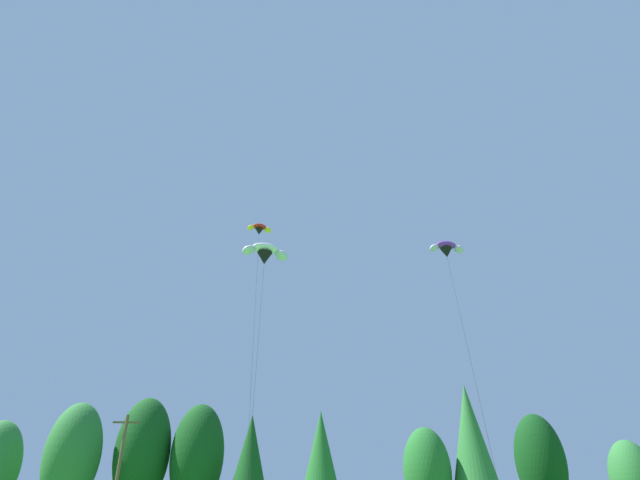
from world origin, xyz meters
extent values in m
ellipsoid|color=#2D7033|center=(-22.57, 53.83, 7.45)|extent=(5.11, 5.11, 9.62)
ellipsoid|color=#144719|center=(-16.64, 55.81, 8.00)|extent=(5.36, 5.36, 10.34)
ellipsoid|color=#144719|center=(-11.20, 55.64, 7.64)|extent=(5.19, 5.19, 9.87)
cone|color=#144719|center=(-5.86, 53.56, 7.10)|extent=(4.08, 4.08, 8.34)
cone|color=#236628|center=(0.98, 54.69, 7.50)|extent=(4.22, 4.22, 8.81)
ellipsoid|color=#236628|center=(11.06, 53.13, 6.16)|extent=(4.54, 4.54, 7.96)
cone|color=#2D7033|center=(15.58, 52.79, 9.03)|extent=(4.75, 4.75, 10.60)
ellipsoid|color=#0F3D14|center=(24.32, 57.47, 7.44)|extent=(5.11, 5.11, 9.62)
ellipsoid|color=#2D7033|center=(31.84, 54.16, 5.62)|extent=(4.30, 4.30, 7.26)
cylinder|color=brown|center=(-15.49, 45.23, 4.86)|extent=(0.26, 0.26, 9.72)
cube|color=brown|center=(-15.49, 45.23, 9.12)|extent=(2.20, 0.14, 0.14)
ellipsoid|color=red|center=(-5.27, 39.61, 24.72)|extent=(1.35, 1.05, 0.52)
ellipsoid|color=yellow|center=(-4.54, 39.79, 24.50)|extent=(0.81, 0.79, 0.64)
ellipsoid|color=yellow|center=(-6.00, 39.43, 24.50)|extent=(0.74, 0.77, 0.64)
cone|color=black|center=(-5.29, 39.68, 24.25)|extent=(0.82, 0.82, 0.58)
cylinder|color=black|center=(-4.64, 32.88, 12.79)|extent=(1.30, 13.60, 22.35)
ellipsoid|color=purple|center=(11.25, 39.77, 23.44)|extent=(1.87, 1.18, 0.81)
ellipsoid|color=silver|center=(12.37, 39.85, 23.12)|extent=(1.11, 0.96, 0.98)
ellipsoid|color=silver|center=(10.13, 39.69, 23.12)|extent=(1.02, 0.95, 0.98)
cone|color=black|center=(11.24, 39.86, 22.74)|extent=(1.08, 1.08, 0.87)
cylinder|color=black|center=(8.38, 30.18, 11.96)|extent=(5.73, 19.39, 20.70)
ellipsoid|color=white|center=(-4.34, 34.88, 20.11)|extent=(2.27, 1.70, 0.86)
ellipsoid|color=silver|center=(-3.13, 35.26, 19.75)|extent=(1.34, 1.24, 1.07)
ellipsoid|color=silver|center=(-5.55, 34.51, 19.75)|extent=(1.24, 1.19, 1.07)
cone|color=black|center=(-4.37, 34.98, 19.33)|extent=(1.42, 1.42, 0.98)
cylinder|color=black|center=(-4.19, 30.54, 10.23)|extent=(0.38, 8.91, 17.23)
camera|label=1|loc=(-2.13, 0.75, 2.31)|focal=28.56mm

